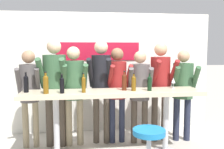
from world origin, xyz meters
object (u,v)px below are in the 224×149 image
(person_center, at_px, (101,79))
(wine_bottle_3, at_px, (84,84))
(bar_stool, at_px, (149,146))
(wine_bottle_2, at_px, (150,83))
(person_left, at_px, (55,81))
(wine_glass_0, at_px, (173,81))
(tasting_table, at_px, (113,100))
(person_center_right, at_px, (117,84))
(person_rightmost, at_px, (183,85))
(wine_bottle_0, at_px, (46,84))
(wine_bottle_4, at_px, (124,81))
(person_far_left, at_px, (29,87))
(wine_bottle_5, at_px, (62,84))
(person_far_right, at_px, (160,80))
(person_center_left, at_px, (74,85))
(wine_bottle_6, at_px, (26,83))
(person_right, at_px, (140,87))
(wine_bottle_1, at_px, (134,83))

(person_center, distance_m, wine_bottle_3, 0.69)
(bar_stool, bearing_deg, wine_bottle_2, 73.95)
(person_left, height_order, wine_glass_0, person_left)
(person_left, bearing_deg, tasting_table, -21.09)
(person_left, bearing_deg, person_center_right, 8.15)
(person_left, distance_m, wine_glass_0, 2.01)
(person_rightmost, xyz_separation_m, wine_bottle_0, (-2.36, -0.57, 0.16))
(wine_bottle_2, height_order, wine_bottle_4, wine_bottle_4)
(person_rightmost, bearing_deg, wine_bottle_2, -138.65)
(person_far_left, distance_m, wine_bottle_5, 0.84)
(wine_bottle_4, bearing_deg, person_far_left, 163.83)
(person_left, xyz_separation_m, person_center, (0.80, 0.05, 0.01))
(person_center_right, xyz_separation_m, person_far_right, (0.79, -0.01, 0.06))
(person_center_left, bearing_deg, wine_bottle_6, -154.39)
(wine_glass_0, bearing_deg, wine_bottle_6, -178.01)
(person_rightmost, height_order, wine_bottle_0, person_rightmost)
(person_right, xyz_separation_m, wine_bottle_0, (-1.55, -0.55, 0.16))
(wine_bottle_6, distance_m, wine_glass_0, 2.36)
(bar_stool, distance_m, person_far_left, 2.24)
(tasting_table, xyz_separation_m, wine_bottle_4, (0.19, 0.04, 0.29))
(person_center_left, bearing_deg, wine_bottle_0, -129.57)
(person_left, relative_size, wine_bottle_2, 6.67)
(person_center_right, height_order, wine_bottle_3, person_center_right)
(person_rightmost, bearing_deg, wine_glass_0, -125.98)
(tasting_table, height_order, bar_stool, tasting_table)
(tasting_table, xyz_separation_m, person_far_left, (-1.36, 0.49, 0.15))
(person_far_left, distance_m, person_center_left, 0.75)
(wine_bottle_1, bearing_deg, tasting_table, 175.57)
(person_far_left, height_order, wine_glass_0, person_far_left)
(person_right, xyz_separation_m, wine_bottle_4, (-0.35, -0.40, 0.15))
(wine_bottle_1, bearing_deg, wine_bottle_6, 177.25)
(wine_bottle_0, bearing_deg, person_left, 83.07)
(bar_stool, relative_size, person_right, 0.40)
(bar_stool, relative_size, person_far_left, 0.40)
(person_far_left, height_order, wine_bottle_2, person_far_left)
(wine_bottle_0, distance_m, wine_bottle_1, 1.34)
(bar_stool, distance_m, wine_bottle_5, 1.52)
(wine_bottle_3, bearing_deg, wine_glass_0, 8.22)
(person_left, height_order, wine_bottle_3, person_left)
(wine_bottle_1, distance_m, wine_bottle_4, 0.15)
(person_center_right, distance_m, wine_bottle_3, 0.86)
(bar_stool, bearing_deg, person_far_left, 142.94)
(wine_bottle_0, relative_size, wine_bottle_6, 1.05)
(wine_bottle_2, bearing_deg, wine_bottle_3, -178.34)
(person_center, bearing_deg, wine_bottle_4, -44.35)
(tasting_table, height_order, person_center, person_center)
(person_far_left, height_order, person_center_left, person_center_left)
(wine_bottle_1, relative_size, wine_bottle_4, 0.90)
(tasting_table, distance_m, person_far_right, 1.10)
(wine_bottle_1, bearing_deg, wine_bottle_4, 154.21)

